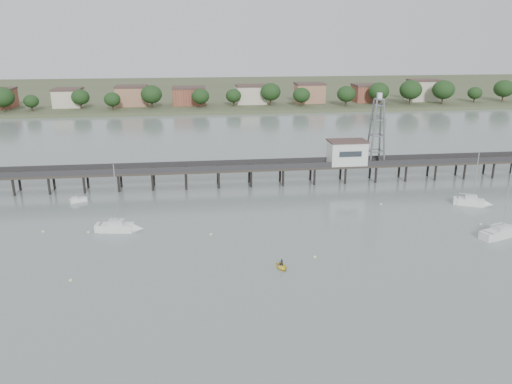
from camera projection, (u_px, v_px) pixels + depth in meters
ground_plane at (282, 350)px, 52.20m from camera, size 500.00×500.00×0.00m
pier at (234, 168)px, 107.78m from camera, size 150.00×5.00×5.50m
pier_building at (347, 152)px, 109.88m from camera, size 8.40×5.40×5.30m
lattice_tower at (377, 132)px, 109.31m from camera, size 3.20×3.20×15.50m
sailboat_e at (475, 202)px, 95.75m from camera, size 6.66×4.49×10.88m
sailboat_b at (123, 228)px, 83.30m from camera, size 7.52×3.08×12.16m
sailboat_d at (505, 232)px, 81.64m from camera, size 8.41×4.97×13.38m
white_tender at (78, 200)px, 97.99m from camera, size 3.46×2.48×1.24m
yellow_dinghy at (282, 268)px, 70.36m from camera, size 1.97×0.90×2.66m
dinghy_occupant at (282, 268)px, 70.36m from camera, size 0.78×1.25×0.28m
mooring_buoys at (235, 235)px, 81.64m from camera, size 74.94×25.57×0.39m
far_shore at (208, 91)px, 278.49m from camera, size 500.00×170.00×10.40m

